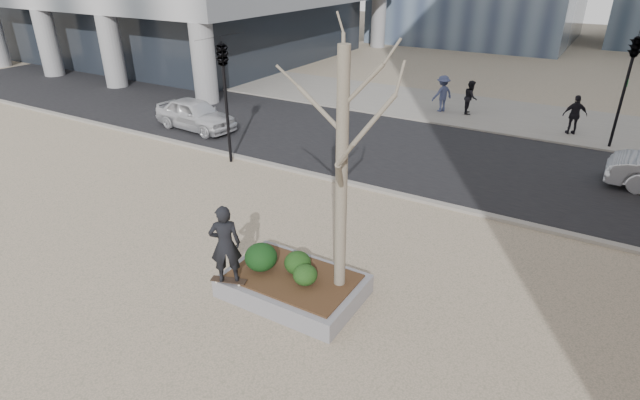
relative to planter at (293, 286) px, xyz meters
The scene contains 17 objects.
ground 1.02m from the planter, behind, with size 120.00×120.00×0.00m, color tan.
street 10.05m from the planter, 95.71° to the left, with size 60.00×8.00×0.02m, color black.
far_sidewalk 17.03m from the planter, 93.37° to the left, with size 60.00×6.00×0.02m, color gray.
planter is the anchor object (origin of this frame).
planter_mulch 0.25m from the planter, ahead, with size 2.70×1.70×0.04m, color #382314.
sycamore_tree 3.71m from the planter, 16.70° to the left, with size 2.80×2.80×6.60m, color gray, non-canonical shape.
shrub_left 0.97m from the planter, behind, with size 0.73×0.73×0.62m, color black.
shrub_middle 0.55m from the planter, 85.61° to the left, with size 0.60×0.60×0.51m, color #163310.
shrub_right 0.63m from the planter, 15.09° to the right, with size 0.53×0.53×0.45m, color black.
skateboard 1.43m from the planter, 141.34° to the right, with size 0.78×0.20×0.07m, color black, non-canonical shape.
skateboarder 1.85m from the planter, 141.34° to the right, with size 0.65×0.43×1.79m, color black.
police_car 12.93m from the planter, 142.77° to the left, with size 1.58×3.93×1.34m, color silver.
pedestrian_a 16.41m from the planter, 92.34° to the left, with size 0.77×0.60×1.58m, color black.
pedestrian_b 16.21m from the planter, 96.96° to the left, with size 1.12×0.65×1.74m, color #3C466D.
pedestrian_c 16.04m from the planter, 75.62° to the left, with size 0.98×0.41×1.67m, color black.
traffic_light_near 8.82m from the planter, 139.25° to the left, with size 0.60×2.48×4.50m, color black, non-canonical shape.
traffic_light_far 15.73m from the planter, 69.36° to the left, with size 0.60×2.48×4.50m, color black, non-canonical shape.
Camera 1 is at (6.20, -7.58, 6.83)m, focal length 28.00 mm.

